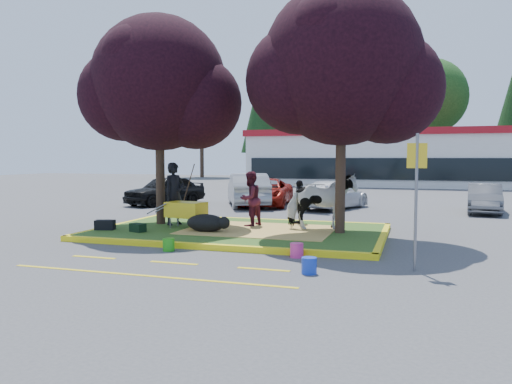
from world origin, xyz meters
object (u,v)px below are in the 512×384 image
(handler, at_px, (174,194))
(car_black, at_px, (165,190))
(calf, at_px, (206,223))
(car_silver, at_px, (248,190))
(cow, at_px, (321,202))
(bucket_blue, at_px, (309,266))
(wheelbarrow, at_px, (187,210))
(sign_post, at_px, (416,186))
(bucket_green, at_px, (169,245))
(bucket_pink, at_px, (297,250))

(handler, bearing_deg, car_black, 55.41)
(calf, distance_m, car_silver, 9.03)
(cow, bearing_deg, handler, 72.45)
(cow, distance_m, car_black, 11.16)
(handler, xyz_separation_m, bucket_blue, (5.22, -4.61, -0.96))
(wheelbarrow, bearing_deg, handler, 151.23)
(calf, bearing_deg, car_black, 138.81)
(car_black, bearing_deg, sign_post, -20.96)
(wheelbarrow, bearing_deg, bucket_green, -63.20)
(cow, bearing_deg, calf, 93.25)
(bucket_pink, bearing_deg, handler, 146.05)
(calf, height_order, bucket_blue, calf)
(cow, xyz_separation_m, car_silver, (-4.77, 7.48, -0.21))
(bucket_blue, distance_m, car_silver, 13.52)
(sign_post, distance_m, bucket_pink, 3.03)
(handler, relative_size, car_black, 0.48)
(bucket_green, bearing_deg, car_silver, 98.80)
(calf, distance_m, sign_post, 6.35)
(calf, xyz_separation_m, handler, (-1.54, 1.09, 0.72))
(bucket_pink, distance_m, car_black, 13.59)
(bucket_blue, height_order, car_silver, car_silver)
(handler, distance_m, bucket_pink, 5.67)
(cow, relative_size, bucket_pink, 6.00)
(cow, height_order, handler, handler)
(wheelbarrow, height_order, bucket_green, wheelbarrow)
(handler, height_order, bucket_pink, handler)
(calf, relative_size, bucket_blue, 3.60)
(wheelbarrow, distance_m, car_silver, 8.34)
(cow, height_order, calf, cow)
(wheelbarrow, xyz_separation_m, bucket_blue, (4.55, -4.07, -0.52))
(cow, distance_m, handler, 4.59)
(calf, height_order, bucket_pink, calf)
(bucket_green, xyz_separation_m, car_black, (-5.69, 10.52, 0.54))
(bucket_pink, bearing_deg, cow, 90.97)
(bucket_green, height_order, car_black, car_black)
(bucket_green, xyz_separation_m, car_silver, (-1.71, 11.07, 0.61))
(handler, bearing_deg, bucket_pink, -98.56)
(cow, distance_m, sign_post, 4.82)
(bucket_blue, relative_size, car_silver, 0.07)
(wheelbarrow, bearing_deg, car_black, 131.75)
(handler, bearing_deg, calf, -99.95)
(wheelbarrow, relative_size, sign_post, 0.75)
(bucket_pink, relative_size, bucket_blue, 1.01)
(bucket_blue, bearing_deg, cow, 97.52)
(bucket_pink, bearing_deg, wheelbarrow, 146.88)
(handler, bearing_deg, wheelbarrow, -103.15)
(bucket_pink, height_order, car_black, car_black)
(calf, bearing_deg, bucket_green, -76.23)
(cow, distance_m, wheelbarrow, 4.00)
(cow, distance_m, car_silver, 8.88)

